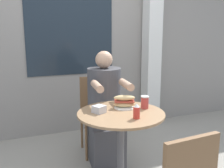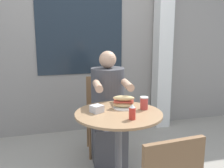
# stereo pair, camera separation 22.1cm
# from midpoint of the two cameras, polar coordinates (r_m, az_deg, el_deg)

# --- Properties ---
(storefront_wall) EXTENTS (8.00, 0.09, 2.80)m
(storefront_wall) POSITION_cam_midpoint_polar(r_m,az_deg,el_deg) (3.60, -9.96, 11.50)
(storefront_wall) COLOR gray
(storefront_wall) RESTS_ON ground_plane
(lattice_pillar) EXTENTS (0.21, 0.21, 2.40)m
(lattice_pillar) POSITION_cam_midpoint_polar(r_m,az_deg,el_deg) (3.82, 7.02, 8.58)
(lattice_pillar) COLOR silver
(lattice_pillar) RESTS_ON ground_plane
(cafe_table) EXTENTS (0.73, 0.73, 0.74)m
(cafe_table) POSITION_cam_midpoint_polar(r_m,az_deg,el_deg) (2.24, -0.95, -11.01)
(cafe_table) COLOR #997551
(cafe_table) RESTS_ON ground_plane
(diner_chair) EXTENTS (0.42, 0.42, 0.87)m
(diner_chair) POSITION_cam_midpoint_polar(r_m,az_deg,el_deg) (3.07, -5.52, -5.04)
(diner_chair) COLOR brown
(diner_chair) RESTS_ON ground_plane
(seated_diner) EXTENTS (0.40, 0.64, 1.20)m
(seated_diner) POSITION_cam_midpoint_polar(r_m,az_deg,el_deg) (2.75, -3.83, -7.05)
(seated_diner) COLOR #424247
(seated_diner) RESTS_ON ground_plane
(sandwich_on_plate) EXTENTS (0.20, 0.18, 0.11)m
(sandwich_on_plate) POSITION_cam_midpoint_polar(r_m,az_deg,el_deg) (2.28, -0.06, -3.99)
(sandwich_on_plate) COLOR white
(sandwich_on_plate) RESTS_ON cafe_table
(drink_cup) EXTENTS (0.07, 0.07, 0.11)m
(drink_cup) POSITION_cam_midpoint_polar(r_m,az_deg,el_deg) (2.27, 4.39, -3.99)
(drink_cup) COLOR #B73D38
(drink_cup) RESTS_ON cafe_table
(napkin_box) EXTENTS (0.12, 0.12, 0.06)m
(napkin_box) POSITION_cam_midpoint_polar(r_m,az_deg,el_deg) (2.17, -5.78, -5.50)
(napkin_box) COLOR silver
(napkin_box) RESTS_ON cafe_table
(condiment_bottle) EXTENTS (0.05, 0.05, 0.12)m
(condiment_bottle) POSITION_cam_midpoint_polar(r_m,az_deg,el_deg) (2.01, 2.24, -6.01)
(condiment_bottle) COLOR red
(condiment_bottle) RESTS_ON cafe_table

